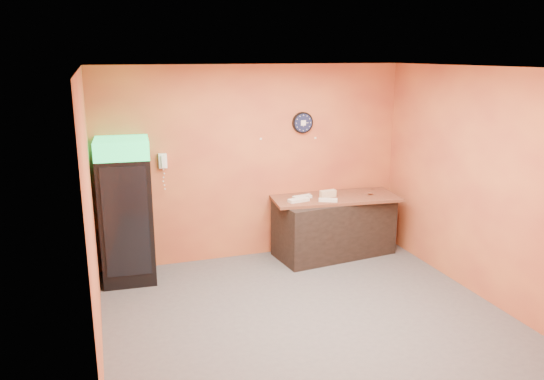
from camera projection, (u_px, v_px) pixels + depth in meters
name	position (u px, v px, depth m)	size (l,w,h in m)	color
floor	(304.00, 313.00, 6.18)	(4.50, 4.50, 0.00)	#47474C
back_wall	(254.00, 163.00, 7.67)	(4.50, 0.02, 2.80)	#D2743B
left_wall	(91.00, 217.00, 5.15)	(0.02, 4.00, 2.80)	#D2743B
right_wall	(475.00, 182.00, 6.52)	(0.02, 4.00, 2.80)	#D2743B
ceiling	(308.00, 67.00, 5.48)	(4.50, 4.00, 0.02)	white
beverage_cooler	(127.00, 214.00, 6.86)	(0.71, 0.72, 1.90)	black
prep_counter	(334.00, 227.00, 7.91)	(1.72, 0.77, 0.86)	black
wall_clock	(303.00, 123.00, 7.73)	(0.31, 0.06, 0.31)	black
wall_phone	(163.00, 161.00, 7.19)	(0.11, 0.10, 0.20)	white
butcher_paper	(335.00, 198.00, 7.79)	(1.85, 0.77, 0.04)	brown
sub_roll_stack	(328.00, 194.00, 7.74)	(0.25, 0.11, 0.10)	beige
wrapped_sandwich_left	(299.00, 200.00, 7.51)	(0.30, 0.12, 0.04)	silver
wrapped_sandwich_mid	(328.00, 200.00, 7.52)	(0.26, 0.10, 0.04)	silver
wrapped_sandwich_right	(302.00, 197.00, 7.67)	(0.28, 0.11, 0.04)	silver
kitchen_tool	(309.00, 195.00, 7.76)	(0.06, 0.06, 0.06)	silver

